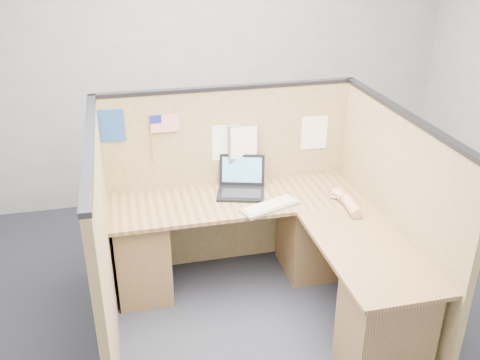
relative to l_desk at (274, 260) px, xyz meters
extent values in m
plane|color=#21242F|center=(-0.18, -0.29, -0.39)|extent=(5.00, 5.00, 0.00)
plane|color=gray|center=(-0.18, 1.96, 1.01)|extent=(5.00, 0.00, 5.00)
cube|color=brown|center=(-0.18, 0.71, 0.36)|extent=(2.05, 0.05, 1.50)
cube|color=#232328|center=(-0.18, 0.71, 1.12)|extent=(2.05, 0.06, 0.03)
cube|color=brown|center=(-1.18, -0.19, 0.36)|extent=(0.05, 1.80, 1.50)
cube|color=#232328|center=(-1.18, -0.19, 1.12)|extent=(0.06, 1.80, 0.03)
cube|color=brown|center=(0.82, -0.19, 0.36)|extent=(0.05, 1.80, 1.50)
cube|color=#232328|center=(0.82, -0.19, 1.12)|extent=(0.06, 1.80, 0.03)
cube|color=brown|center=(-0.18, 0.39, 0.32)|extent=(1.95, 0.60, 0.03)
cube|color=brown|center=(0.49, -0.49, 0.32)|extent=(0.60, 1.15, 0.03)
cube|color=brown|center=(-0.93, 0.39, -0.04)|extent=(0.40, 0.50, 0.70)
cube|color=brown|center=(0.42, 0.39, -0.04)|extent=(0.40, 0.50, 0.70)
cube|color=brown|center=(0.49, -0.81, -0.04)|extent=(0.50, 0.40, 0.70)
cube|color=black|center=(-0.14, 0.45, 0.35)|extent=(0.42, 0.36, 0.02)
cube|color=black|center=(-0.14, 0.62, 0.48)|extent=(0.37, 0.18, 0.24)
cube|color=#38688F|center=(-0.14, 0.61, 0.48)|extent=(0.32, 0.14, 0.20)
cube|color=gray|center=(0.02, 0.19, 0.35)|extent=(0.48, 0.30, 0.02)
cube|color=silver|center=(0.02, 0.19, 0.36)|extent=(0.43, 0.26, 0.01)
ellipsoid|color=silver|center=(0.57, 0.23, 0.36)|extent=(0.13, 0.10, 0.05)
ellipsoid|color=tan|center=(0.57, 0.23, 0.39)|extent=(0.10, 0.12, 0.05)
cylinder|color=tan|center=(0.58, 0.17, 0.37)|extent=(0.07, 0.05, 0.07)
cylinder|color=tan|center=(0.59, 0.02, 0.37)|extent=(0.10, 0.28, 0.09)
cube|color=#1F478E|center=(-1.06, 0.68, 0.90)|extent=(0.19, 0.02, 0.25)
cylinder|color=olive|center=(-0.78, 0.67, 0.77)|extent=(0.01, 0.01, 0.37)
cube|color=red|center=(-0.68, 0.67, 0.89)|extent=(0.21, 0.00, 0.14)
cube|color=navy|center=(-0.74, 0.67, 0.93)|extent=(0.09, 0.00, 0.06)
cube|color=slate|center=(-0.07, 0.66, 0.68)|extent=(0.24, 0.05, 0.31)
cube|color=white|center=(-0.07, 0.63, 0.70)|extent=(0.21, 0.01, 0.26)
cube|color=white|center=(-0.21, 0.68, 0.69)|extent=(0.23, 0.02, 0.29)
cube|color=white|center=(0.53, 0.68, 0.71)|extent=(0.22, 0.01, 0.28)
camera|label=1|loc=(-1.00, -3.15, 2.23)|focal=40.00mm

